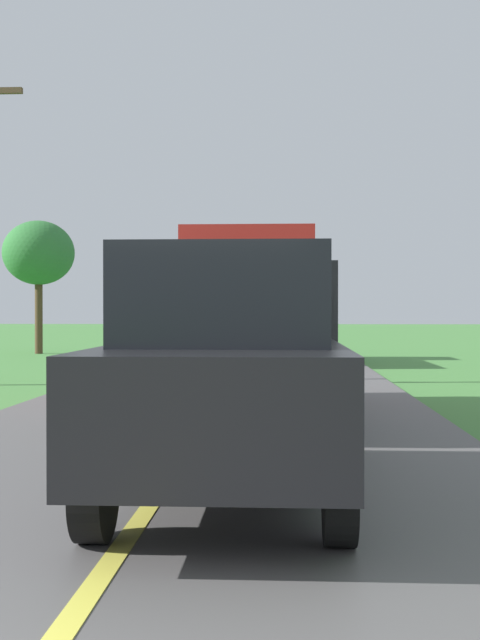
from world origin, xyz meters
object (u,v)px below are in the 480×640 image
object	(u,v)px
roadside_tree_near_left	(39,254)
following_car	(229,372)
banana_truck_far	(276,313)
banana_truck_near	(246,315)

from	to	relation	value
roadside_tree_near_left	following_car	size ratio (longest dim) A/B	1.18
banana_truck_far	roadside_tree_near_left	bearing A→B (deg)	155.42
roadside_tree_near_left	following_car	xyz separation A→B (m)	(8.55, -23.44, -2.58)
roadside_tree_near_left	following_car	distance (m)	25.08
banana_truck_far	roadside_tree_near_left	world-z (taller)	roadside_tree_near_left
banana_truck_far	following_car	bearing A→B (deg)	-90.49
banana_truck_near	roadside_tree_near_left	size ratio (longest dim) A/B	1.20
banana_truck_near	following_car	xyz separation A→B (m)	(0.15, -6.11, -0.41)
banana_truck_far	following_car	distance (m)	19.46
banana_truck_near	following_car	bearing A→B (deg)	-88.55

